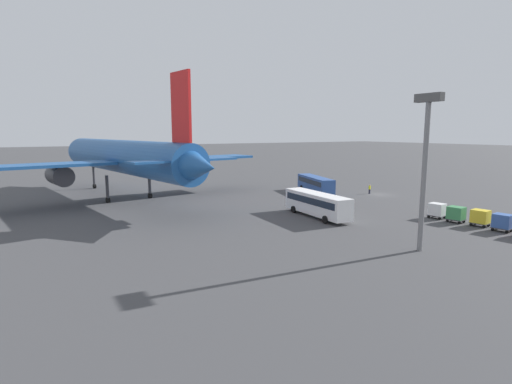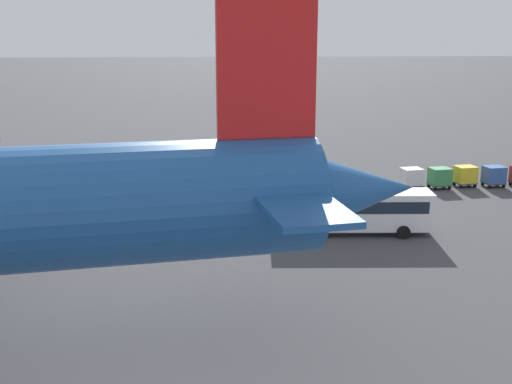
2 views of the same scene
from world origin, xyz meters
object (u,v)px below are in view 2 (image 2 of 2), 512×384
shuttle_bus_near (140,174)px  cargo_cart_yellow (465,175)px  shuttle_bus_far (351,208)px  cargo_cart_white (412,177)px  worker_person (204,166)px  cargo_cart_green (440,177)px  cargo_cart_blue (494,175)px

shuttle_bus_near → cargo_cart_yellow: shuttle_bus_near is taller
shuttle_bus_far → cargo_cart_white: shuttle_bus_far is taller
cargo_cart_yellow → worker_person: bearing=-16.8°
shuttle_bus_far → cargo_cart_green: shuttle_bus_far is taller
worker_person → cargo_cart_green: bearing=159.9°
cargo_cart_blue → cargo_cart_yellow: bearing=-5.5°
shuttle_bus_near → cargo_cart_yellow: 31.89m
cargo_cart_green → cargo_cart_yellow: bearing=-167.4°
cargo_cart_blue → cargo_cart_white: (8.42, 0.31, 0.00)m
worker_person → cargo_cart_yellow: (-25.86, 7.81, 0.32)m
shuttle_bus_near → shuttle_bus_far: size_ratio=1.02×
cargo_cart_yellow → shuttle_bus_near: bearing=0.7°
shuttle_bus_near → cargo_cart_green: shuttle_bus_near is taller
cargo_cart_yellow → cargo_cart_green: 2.88m
cargo_cart_blue → cargo_cart_green: bearing=3.7°
worker_person → cargo_cart_yellow: 27.01m
shuttle_bus_far → cargo_cart_yellow: shuttle_bus_far is taller
shuttle_bus_far → cargo_cart_blue: (-17.39, -13.72, -0.77)m
worker_person → cargo_cart_yellow: cargo_cart_yellow is taller
cargo_cart_blue → cargo_cart_green: same height
cargo_cart_blue → cargo_cart_yellow: same height
shuttle_bus_near → cargo_cart_white: bearing=-164.4°
shuttle_bus_near → cargo_cart_green: bearing=-164.5°
shuttle_bus_far → cargo_cart_green: bearing=-127.8°
cargo_cart_green → worker_person: bearing=-20.1°
shuttle_bus_near → shuttle_bus_far: (-17.30, 13.57, 0.09)m
shuttle_bus_near → cargo_cart_blue: bearing=-163.8°
worker_person → cargo_cart_blue: (-28.66, 8.07, 0.32)m
shuttle_bus_near → worker_person: bearing=-110.3°
worker_person → cargo_cart_yellow: bearing=163.2°
shuttle_bus_near → cargo_cart_yellow: bearing=-163.3°
shuttle_bus_near → worker_person: size_ratio=7.25×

